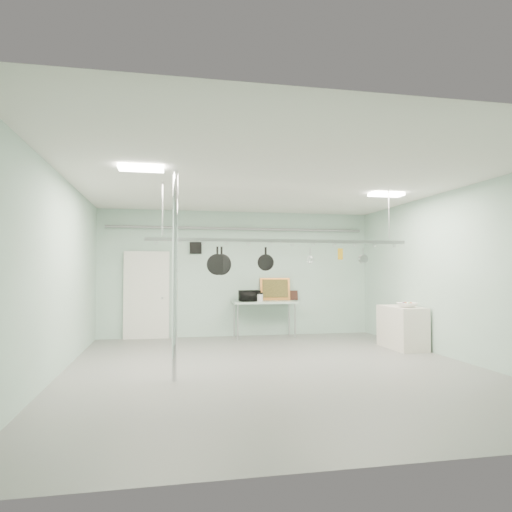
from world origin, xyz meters
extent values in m
plane|color=gray|center=(0.00, 0.00, 0.00)|extent=(8.00, 8.00, 0.00)
cube|color=silver|center=(0.00, 0.00, 3.19)|extent=(7.00, 8.00, 0.02)
cube|color=#B0D4C6|center=(0.00, 3.99, 1.60)|extent=(7.00, 0.02, 3.20)
cube|color=#B0D4C6|center=(3.49, 0.00, 1.60)|extent=(0.02, 8.00, 3.20)
cube|color=silver|center=(-2.30, 3.94, 1.05)|extent=(1.10, 0.10, 2.20)
cube|color=black|center=(-1.10, 3.97, 2.25)|extent=(0.30, 0.04, 0.30)
cylinder|color=gray|center=(0.00, 3.90, 2.75)|extent=(6.60, 0.07, 0.07)
cylinder|color=silver|center=(-1.70, -0.60, 1.60)|extent=(0.08, 0.08, 3.20)
cube|color=#A0BDA9|center=(0.60, 3.60, 0.88)|extent=(1.60, 0.70, 0.05)
cylinder|color=#B7B7BC|center=(-0.12, 3.32, 0.43)|extent=(0.04, 0.04, 0.86)
cylinder|color=#B7B7BC|center=(-0.12, 3.88, 0.43)|extent=(0.04, 0.04, 0.86)
cylinder|color=#B7B7BC|center=(1.32, 3.32, 0.43)|extent=(0.04, 0.04, 0.86)
cylinder|color=#B7B7BC|center=(1.32, 3.88, 0.43)|extent=(0.04, 0.04, 0.86)
cube|color=white|center=(3.15, 1.40, 0.45)|extent=(0.60, 1.20, 0.90)
cube|color=#B7B7BC|center=(0.20, 0.30, 2.20)|extent=(4.80, 0.06, 0.06)
cylinder|color=#B7B7BC|center=(-1.90, 0.30, 2.70)|extent=(0.02, 0.02, 0.94)
cylinder|color=#B7B7BC|center=(2.30, 0.30, 2.70)|extent=(0.02, 0.02, 0.94)
cube|color=white|center=(-2.20, -0.80, 3.16)|extent=(0.65, 0.30, 0.05)
cube|color=white|center=(2.40, 0.60, 3.16)|extent=(0.65, 0.30, 0.05)
imported|color=black|center=(0.22, 3.59, 1.04)|extent=(0.53, 0.38, 0.28)
cylinder|color=silver|center=(0.45, 3.42, 1.00)|extent=(0.19, 0.19, 0.19)
cube|color=#BC6F32|center=(0.95, 3.90, 1.20)|extent=(0.79, 0.19, 0.58)
cube|color=#321911|center=(1.41, 3.90, 1.03)|extent=(0.30, 0.09, 0.25)
imported|color=white|center=(3.12, 1.12, 0.95)|extent=(0.43, 0.43, 0.10)
camera|label=1|loc=(-1.84, -7.63, 1.64)|focal=32.00mm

